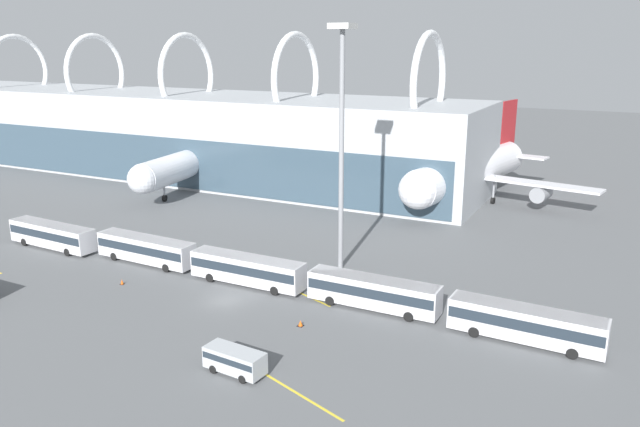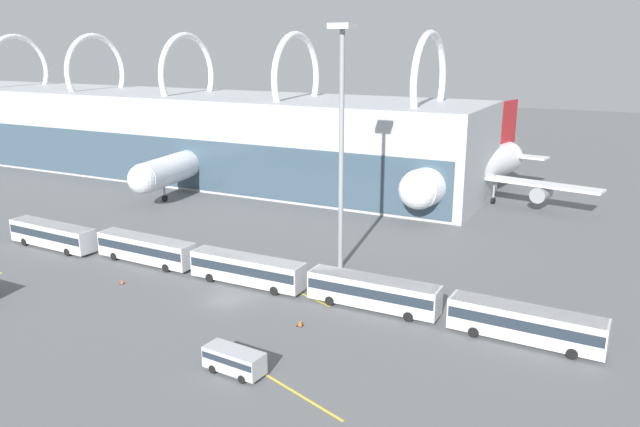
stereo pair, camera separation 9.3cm
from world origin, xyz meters
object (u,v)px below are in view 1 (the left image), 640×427
at_px(shuttle_bus_1, 146,248).
at_px(traffic_cone_0, 300,323).
at_px(floodlight_mast, 342,117).
at_px(shuttle_bus_3, 373,291).
at_px(airliner_at_gate_far, 471,170).
at_px(traffic_cone_1, 122,282).
at_px(shuttle_bus_4, 526,322).
at_px(airliner_at_gate_near, 202,159).
at_px(shuttle_bus_2, 247,268).
at_px(shuttle_bus_0, 52,234).
at_px(service_van_crossing, 235,359).

distance_m(shuttle_bus_1, traffic_cone_0, 25.87).
bearing_deg(floodlight_mast, shuttle_bus_3, -49.21).
relative_size(airliner_at_gate_far, traffic_cone_1, 71.07).
distance_m(shuttle_bus_3, shuttle_bus_4, 14.74).
bearing_deg(shuttle_bus_1, floodlight_mast, 24.80).
bearing_deg(airliner_at_gate_near, shuttle_bus_2, 34.44).
bearing_deg(shuttle_bus_1, airliner_at_gate_far, 62.23).
bearing_deg(shuttle_bus_3, floodlight_mast, 130.77).
height_order(shuttle_bus_2, traffic_cone_1, shuttle_bus_2).
height_order(airliner_at_gate_near, traffic_cone_0, airliner_at_gate_near).
height_order(shuttle_bus_3, shuttle_bus_4, same).
xyz_separation_m(airliner_at_gate_near, shuttle_bus_3, (49.75, -37.88, -3.08)).
distance_m(airliner_at_gate_far, floodlight_mast, 41.00).
height_order(shuttle_bus_4, floodlight_mast, floodlight_mast).
height_order(airliner_at_gate_near, shuttle_bus_1, airliner_at_gate_near).
bearing_deg(airliner_at_gate_far, traffic_cone_1, -14.12).
bearing_deg(shuttle_bus_0, airliner_at_gate_far, 52.00).
distance_m(airliner_at_gate_far, shuttle_bus_2, 49.81).
bearing_deg(shuttle_bus_1, shuttle_bus_4, 0.98).
relative_size(shuttle_bus_3, service_van_crossing, 2.55).
height_order(airliner_at_gate_near, floodlight_mast, floodlight_mast).
height_order(shuttle_bus_2, service_van_crossing, shuttle_bus_2).
relative_size(airliner_at_gate_near, shuttle_bus_1, 3.12).
bearing_deg(shuttle_bus_3, shuttle_bus_4, -2.35).
relative_size(shuttle_bus_3, traffic_cone_0, 23.24).
bearing_deg(shuttle_bus_1, traffic_cone_0, -13.47).
distance_m(shuttle_bus_0, shuttle_bus_1, 14.77).
bearing_deg(shuttle_bus_4, traffic_cone_1, -169.94).
bearing_deg(traffic_cone_0, floodlight_mast, 101.90).
relative_size(shuttle_bus_4, traffic_cone_1, 23.45).
distance_m(airliner_at_gate_near, traffic_cone_1, 50.02).
distance_m(shuttle_bus_2, shuttle_bus_4, 29.46).
xyz_separation_m(airliner_at_gate_near, shuttle_bus_2, (35.02, -38.16, -3.08)).
distance_m(service_van_crossing, floodlight_mast, 30.93).
bearing_deg(shuttle_bus_4, shuttle_bus_1, -178.78).
relative_size(airliner_at_gate_near, traffic_cone_0, 72.91).
distance_m(shuttle_bus_0, traffic_cone_1, 17.96).
height_order(shuttle_bus_0, shuttle_bus_1, same).
bearing_deg(shuttle_bus_1, service_van_crossing, -32.77).
bearing_deg(traffic_cone_1, shuttle_bus_4, 8.01).
height_order(airliner_at_gate_near, shuttle_bus_4, airliner_at_gate_near).
distance_m(airliner_at_gate_near, shuttle_bus_1, 43.04).
bearing_deg(airliner_at_gate_near, traffic_cone_0, 37.25).
distance_m(shuttle_bus_0, shuttle_bus_4, 58.92).
relative_size(shuttle_bus_0, shuttle_bus_4, 1.00).
height_order(service_van_crossing, floodlight_mast, floodlight_mast).
relative_size(shuttle_bus_2, service_van_crossing, 2.55).
height_order(airliner_at_gate_far, shuttle_bus_2, airliner_at_gate_far).
bearing_deg(airliner_at_gate_far, traffic_cone_0, 8.09).
relative_size(airliner_at_gate_far, floodlight_mast, 1.48).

